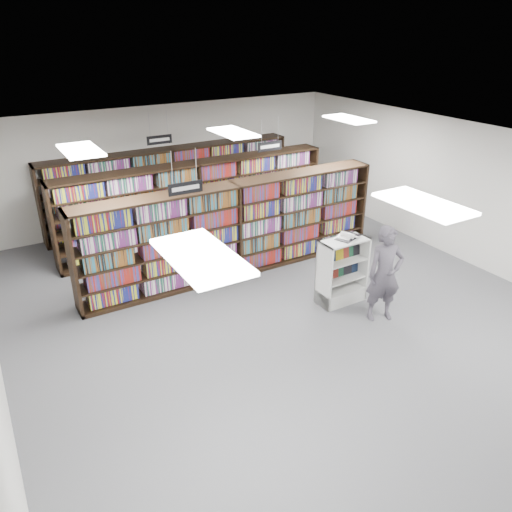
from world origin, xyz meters
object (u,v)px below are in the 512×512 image
endcap_display (340,280)px  shopper (385,274)px  bookshelf_row_near (235,229)px  open_book (348,236)px

endcap_display → shopper: size_ratio=0.72×
bookshelf_row_near → open_book: 2.56m
bookshelf_row_near → open_book: bookshelf_row_near is taller
shopper → bookshelf_row_near: bearing=135.5°
shopper → endcap_display: bearing=125.4°
shopper → open_book: bearing=118.0°
open_book → shopper: 1.06m
endcap_display → shopper: bearing=-74.9°
bookshelf_row_near → shopper: 3.44m
bookshelf_row_near → shopper: size_ratio=3.72×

